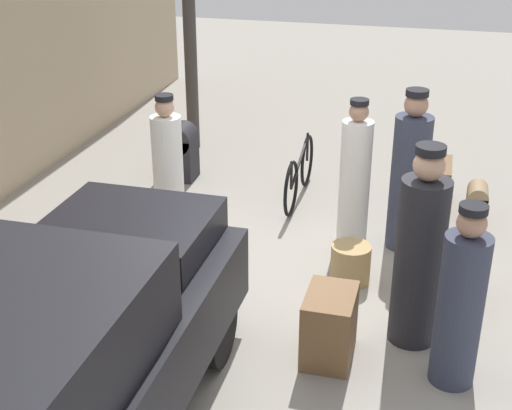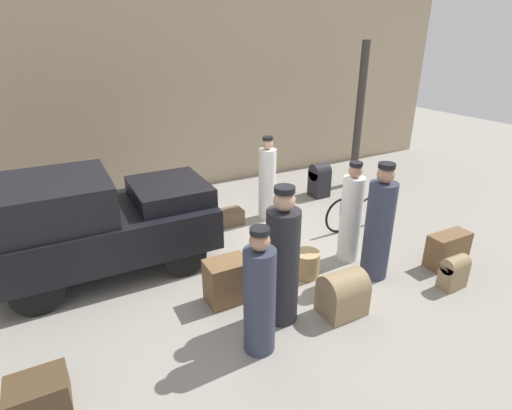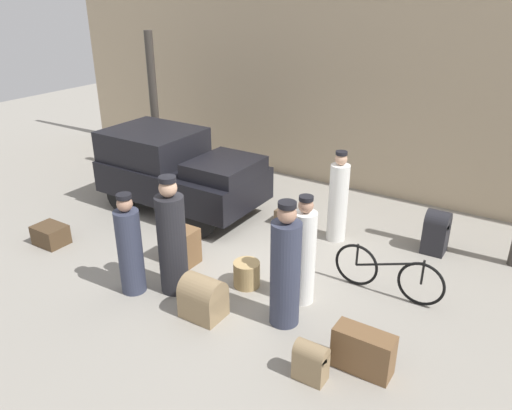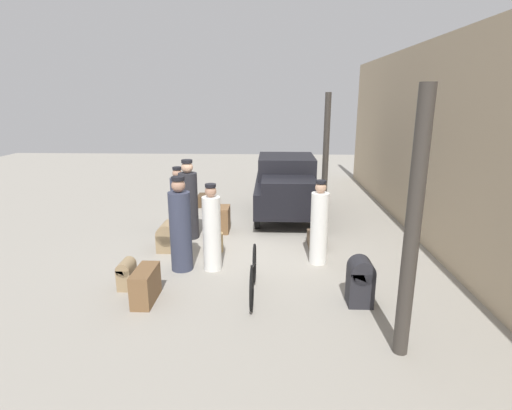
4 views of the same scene
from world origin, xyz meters
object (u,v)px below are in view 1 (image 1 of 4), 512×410
wicker_basket (351,263)px  trunk_barrel_dark (181,150)px  porter_with_bicycle (168,173)px  suitcase_black_upright (449,271)px  porter_standing_middle (419,256)px  truck (63,339)px  porter_carrying_trunk (409,178)px  porter_lifting_near_truck (460,305)px  trunk_wicker_pale (437,184)px  trunk_large_brown (134,258)px  suitcase_tan_flat (477,203)px  bicycle (299,173)px  conductor_in_dark_uniform (355,178)px  suitcase_small_leather (329,326)px

wicker_basket → trunk_barrel_dark: trunk_barrel_dark is taller
porter_with_bicycle → suitcase_black_upright: (-0.61, -3.20, -0.48)m
porter_standing_middle → porter_with_bicycle: size_ratio=1.10×
truck → trunk_barrel_dark: 5.17m
porter_carrying_trunk → porter_lifting_near_truck: bearing=-166.2°
porter_lifting_near_truck → wicker_basket: bearing=37.1°
trunk_wicker_pale → trunk_large_brown: 4.05m
porter_standing_middle → trunk_barrel_dark: (3.08, 3.39, -0.44)m
porter_lifting_near_truck → porter_with_bicycle: porter_with_bicycle is taller
porter_carrying_trunk → suitcase_tan_flat: bearing=-44.4°
truck → bicycle: 4.86m
conductor_in_dark_uniform → trunk_barrel_dark: (1.28, 2.58, -0.37)m
wicker_basket → trunk_wicker_pale: (2.24, -0.80, 0.07)m
porter_lifting_near_truck → porter_with_bicycle: size_ratio=0.95×
suitcase_small_leather → trunk_large_brown: 2.47m
bicycle → porter_carrying_trunk: (-0.98, -1.44, 0.48)m
trunk_large_brown → suitcase_tan_flat: size_ratio=1.39×
suitcase_small_leather → trunk_barrel_dark: size_ratio=0.80×
truck → porter_with_bicycle: bearing=8.9°
suitcase_small_leather → porter_with_bicycle: bearing=49.6°
porter_standing_middle → trunk_wicker_pale: porter_standing_middle is taller
trunk_barrel_dark → bicycle: bearing=-98.9°
bicycle → porter_carrying_trunk: size_ratio=0.93×
porter_lifting_near_truck → trunk_large_brown: (1.01, 3.33, -0.59)m
porter_with_bicycle → suitcase_black_upright: bearing=-100.9°
trunk_wicker_pale → suitcase_tan_flat: 0.67m
bicycle → suitcase_black_upright: 2.80m
trunk_wicker_pale → suitcase_black_upright: (-2.33, -0.19, 0.03)m
wicker_basket → trunk_large_brown: bearing=99.8°
suitcase_black_upright → wicker_basket: bearing=85.0°
suitcase_black_upright → suitcase_tan_flat: (1.86, -0.30, -0.03)m
trunk_wicker_pale → truck: bearing=154.0°
porter_lifting_near_truck → suitcase_black_upright: porter_lifting_near_truck is taller
porter_lifting_near_truck → suitcase_tan_flat: porter_lifting_near_truck is taller
trunk_barrel_dark → truck: bearing=-168.6°
porter_lifting_near_truck → trunk_wicker_pale: (3.64, 0.26, -0.46)m
porter_lifting_near_truck → conductor_in_dark_uniform: bearing=26.8°
porter_with_bicycle → suitcase_tan_flat: size_ratio=3.31×
conductor_in_dark_uniform → trunk_large_brown: 2.61m
trunk_barrel_dark → suitcase_tan_flat: 4.00m
conductor_in_dark_uniform → porter_lifting_near_truck: size_ratio=1.05×
porter_with_bicycle → suitcase_tan_flat: bearing=-70.4°
suitcase_small_leather → trunk_barrel_dark: trunk_barrel_dark is taller
suitcase_small_leather → porter_standing_middle: bearing=-55.4°
suitcase_small_leather → trunk_barrel_dark: 4.47m
truck → suitcase_black_upright: truck is taller
trunk_barrel_dark → suitcase_tan_flat: (-0.43, -3.98, -0.15)m
porter_carrying_trunk → porter_with_bicycle: (-0.43, 2.69, -0.06)m
bicycle → conductor_in_dark_uniform: conductor_in_dark_uniform is taller
porter_lifting_near_truck → suitcase_black_upright: (1.31, 0.07, -0.43)m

